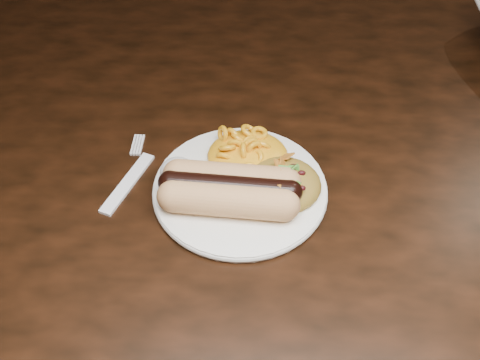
{
  "coord_description": "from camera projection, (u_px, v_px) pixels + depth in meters",
  "views": [
    {
      "loc": [
        -0.09,
        -0.53,
        1.23
      ],
      "look_at": [
        -0.11,
        -0.11,
        0.77
      ],
      "focal_mm": 42.0,
      "sensor_mm": 36.0,
      "label": 1
    }
  ],
  "objects": [
    {
      "name": "sour_cream",
      "position": [
        177.0,
        168.0,
        0.64
      ],
      "size": [
        0.05,
        0.05,
        0.02
      ],
      "primitive_type": "ellipsoid",
      "rotation": [
        0.0,
        0.0,
        -0.19
      ],
      "color": "white",
      "rests_on": "plate"
    },
    {
      "name": "hotdog",
      "position": [
        230.0,
        189.0,
        0.61
      ],
      "size": [
        0.13,
        0.07,
        0.04
      ],
      "rotation": [
        0.0,
        0.0,
        -0.06
      ],
      "color": "#DCAF72",
      "rests_on": "plate"
    },
    {
      "name": "fork",
      "position": [
        128.0,
        183.0,
        0.65
      ],
      "size": [
        0.06,
        0.12,
        0.0
      ],
      "primitive_type": "cube",
      "rotation": [
        0.0,
        0.0,
        -0.36
      ],
      "color": "white",
      "rests_on": "table"
    },
    {
      "name": "plate",
      "position": [
        240.0,
        189.0,
        0.64
      ],
      "size": [
        0.23,
        0.23,
        0.01
      ],
      "primitive_type": "cylinder",
      "rotation": [
        0.0,
        0.0,
        -0.16
      ],
      "color": "white",
      "rests_on": "table"
    },
    {
      "name": "taco_salad",
      "position": [
        283.0,
        179.0,
        0.62
      ],
      "size": [
        0.09,
        0.08,
        0.04
      ],
      "rotation": [
        0.0,
        0.0,
        -0.39
      ],
      "color": "#B8581A",
      "rests_on": "plate"
    },
    {
      "name": "table",
      "position": [
        326.0,
        183.0,
        0.78
      ],
      "size": [
        1.6,
        0.9,
        0.75
      ],
      "color": "black",
      "rests_on": "floor"
    },
    {
      "name": "mac_and_cheese",
      "position": [
        248.0,
        147.0,
        0.65
      ],
      "size": [
        0.11,
        0.1,
        0.04
      ],
      "primitive_type": "ellipsoid",
      "rotation": [
        0.0,
        0.0,
        0.11
      ],
      "color": "yellow",
      "rests_on": "plate"
    }
  ]
}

